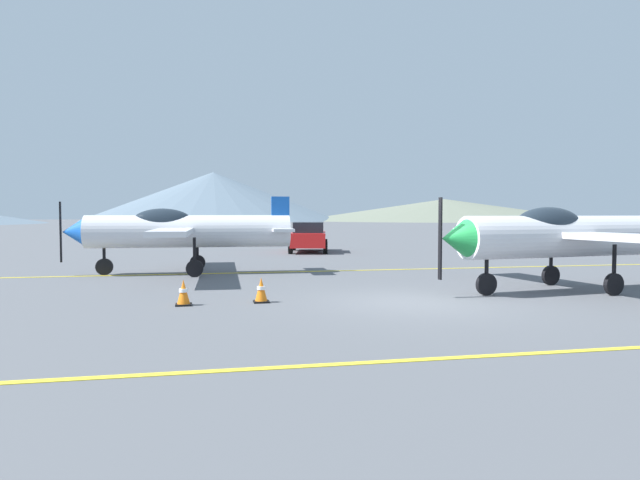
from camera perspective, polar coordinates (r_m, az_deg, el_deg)
The scene contains 10 objects.
ground_plane at distance 13.63m, azimuth 9.67°, elevation -6.16°, with size 400.00×400.00×0.00m, color #54565B.
apron_line_near at distance 9.26m, azimuth 21.24°, elevation -10.48°, with size 80.00×0.16×0.01m, color yellow.
apron_line_far at distance 20.72m, azimuth 2.07°, elevation -3.09°, with size 80.00×0.16×0.01m, color yellow.
airplane_near at distance 16.66m, azimuth 23.41°, elevation 0.48°, with size 7.82×8.97×2.68m.
airplane_mid at distance 20.17m, azimuth -13.73°, elevation 0.96°, with size 7.75×8.93×2.68m.
car_sedan at distance 30.76m, azimuth -1.13°, elevation 0.36°, with size 2.72×4.59×1.62m.
traffic_cone_front at distance 13.45m, azimuth -5.90°, elevation -5.01°, with size 0.36×0.36×0.59m.
traffic_cone_side at distance 13.31m, azimuth -13.49°, elevation -5.15°, with size 0.36×0.36×0.59m.
hill_centerleft at distance 166.09m, azimuth -10.60°, elevation 4.30°, with size 72.26×72.26×13.87m, color slate.
hill_centerright at distance 174.61m, azimuth 12.34°, elevation 2.97°, with size 88.42×88.42×6.37m, color slate.
Camera 1 is at (-4.95, -12.53, 2.08)m, focal length 32.02 mm.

